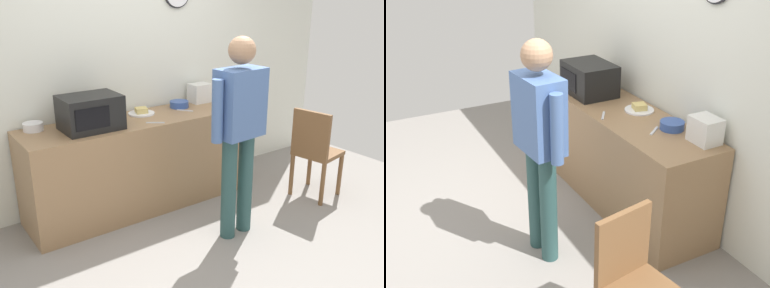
{
  "view_description": "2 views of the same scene",
  "coord_description": "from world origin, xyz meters",
  "views": [
    {
      "loc": [
        -1.94,
        -2.32,
        2.05
      ],
      "look_at": [
        0.28,
        0.8,
        0.7
      ],
      "focal_mm": 41.11,
      "sensor_mm": 36.0,
      "label": 1
    },
    {
      "loc": [
        3.26,
        -0.95,
        2.45
      ],
      "look_at": [
        0.11,
        0.72,
        0.73
      ],
      "focal_mm": 44.82,
      "sensor_mm": 36.0,
      "label": 2
    }
  ],
  "objects": [
    {
      "name": "toaster",
      "position": [
        0.83,
        1.41,
        1.0
      ],
      "size": [
        0.22,
        0.18,
        0.2
      ],
      "primitive_type": "cube",
      "color": "silver",
      "rests_on": "kitchen_counter"
    },
    {
      "name": "fork_utensil",
      "position": [
        0.02,
        1.01,
        0.9
      ],
      "size": [
        0.15,
        0.11,
        0.01
      ],
      "primitive_type": "cube",
      "rotation": [
        0.0,
        0.0,
        2.52
      ],
      "color": "silver",
      "rests_on": "kitchen_counter"
    },
    {
      "name": "kitchen_counter",
      "position": [
        -0.06,
        1.22,
        0.45
      ],
      "size": [
        2.18,
        0.62,
        0.9
      ],
      "primitive_type": "cube",
      "color": "#93704C",
      "rests_on": "ground_plane"
    },
    {
      "name": "person_standing",
      "position": [
        0.38,
        0.26,
        1.01
      ],
      "size": [
        0.59,
        0.27,
        1.72
      ],
      "color": "#294B4B",
      "rests_on": "ground_plane"
    },
    {
      "name": "sandwich_plate",
      "position": [
        0.07,
        1.35,
        0.92
      ],
      "size": [
        0.26,
        0.26,
        0.07
      ],
      "color": "white",
      "rests_on": "kitchen_counter"
    },
    {
      "name": "wooden_chair",
      "position": [
        1.49,
        0.35,
        0.52
      ],
      "size": [
        0.46,
        0.46,
        0.94
      ],
      "color": "brown",
      "rests_on": "ground_plane"
    },
    {
      "name": "ground_plane",
      "position": [
        0.0,
        0.0,
        0.0
      ],
      "size": [
        6.0,
        6.0,
        0.0
      ],
      "primitive_type": "plane",
      "color": "gray"
    },
    {
      "name": "salad_bowl",
      "position": [
        0.52,
        1.35,
        0.93
      ],
      "size": [
        0.2,
        0.2,
        0.07
      ],
      "primitive_type": "cylinder",
      "color": "#33519E",
      "rests_on": "kitchen_counter"
    },
    {
      "name": "spoon_utensil",
      "position": [
        0.49,
        1.2,
        0.9
      ],
      "size": [
        0.12,
        0.15,
        0.01
      ],
      "primitive_type": "cube",
      "rotation": [
        0.0,
        0.0,
        2.2
      ],
      "color": "silver",
      "rests_on": "kitchen_counter"
    },
    {
      "name": "microwave",
      "position": [
        -0.52,
        1.18,
        1.05
      ],
      "size": [
        0.5,
        0.39,
        0.3
      ],
      "color": "black",
      "rests_on": "kitchen_counter"
    },
    {
      "name": "back_wall",
      "position": [
        0.0,
        1.6,
        1.3
      ],
      "size": [
        5.4,
        0.13,
        2.6
      ],
      "color": "silver",
      "rests_on": "ground_plane"
    },
    {
      "name": "cereal_bowl",
      "position": [
        -0.95,
        1.42,
        0.93
      ],
      "size": [
        0.17,
        0.17,
        0.07
      ],
      "primitive_type": "cylinder",
      "color": "white",
      "rests_on": "kitchen_counter"
    }
  ]
}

